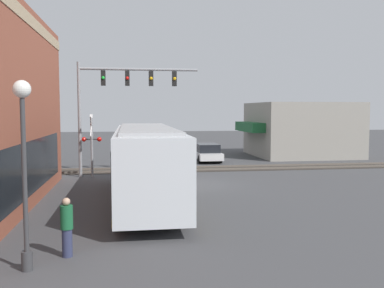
# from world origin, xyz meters

# --- Properties ---
(ground_plane) EXTENTS (120.00, 120.00, 0.00)m
(ground_plane) POSITION_xyz_m (0.00, 0.00, 0.00)
(ground_plane) COLOR #424244
(shop_building) EXTENTS (8.00, 9.47, 4.70)m
(shop_building) POSITION_xyz_m (13.50, -11.58, 2.36)
(shop_building) COLOR gray
(shop_building) RESTS_ON ground
(city_bus) EXTENTS (12.19, 2.59, 3.31)m
(city_bus) POSITION_xyz_m (-3.84, 2.80, 1.83)
(city_bus) COLOR silver
(city_bus) RESTS_ON ground
(traffic_signal_gantry) EXTENTS (0.42, 7.27, 6.92)m
(traffic_signal_gantry) POSITION_xyz_m (3.78, 4.13, 5.21)
(traffic_signal_gantry) COLOR gray
(traffic_signal_gantry) RESTS_ON ground
(crossing_signal) EXTENTS (1.41, 1.18, 3.81)m
(crossing_signal) POSITION_xyz_m (3.56, 5.74, 2.30)
(crossing_signal) COLOR gray
(crossing_signal) RESTS_ON ground
(streetlamp) EXTENTS (0.44, 0.44, 4.77)m
(streetlamp) POSITION_xyz_m (-11.66, 6.12, 2.85)
(streetlamp) COLOR #38383A
(streetlamp) RESTS_ON ground
(rail_track_near) EXTENTS (2.60, 60.00, 0.15)m
(rail_track_near) POSITION_xyz_m (6.00, 0.00, 0.03)
(rail_track_near) COLOR #332D28
(rail_track_near) RESTS_ON ground
(parked_car_white) EXTENTS (4.54, 1.82, 1.40)m
(parked_car_white) POSITION_xyz_m (10.57, -2.60, 0.66)
(parked_car_white) COLOR silver
(parked_car_white) RESTS_ON ground
(pedestrian_by_lamp) EXTENTS (0.34, 0.34, 1.65)m
(pedestrian_by_lamp) POSITION_xyz_m (-10.74, 5.26, 0.84)
(pedestrian_by_lamp) COLOR #2D3351
(pedestrian_by_lamp) RESTS_ON ground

